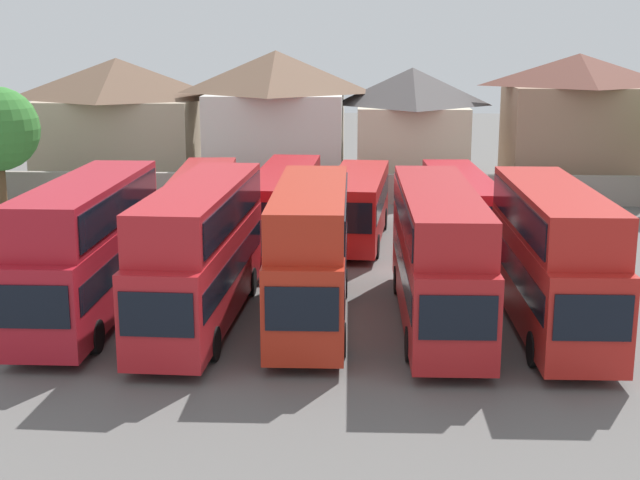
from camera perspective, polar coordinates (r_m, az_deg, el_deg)
name	(u,v)px	position (r m, az deg, el deg)	size (l,w,h in m)	color
ground	(333,220)	(48.54, 0.87, 1.28)	(140.00, 140.00, 0.00)	#605E5B
depot_boundary_wall	(336,189)	(53.47, 1.06, 3.35)	(56.00, 0.50, 1.80)	gray
bus_1	(88,243)	(32.12, -14.78, -0.16)	(2.66, 11.00, 4.98)	#B21926
bus_2	(201,246)	(30.91, -7.70, -0.42)	(2.94, 11.71, 4.91)	red
bus_3	(311,247)	(30.65, -0.61, -0.48)	(2.65, 10.65, 4.86)	red
bus_4	(438,249)	(30.89, 7.63, -0.58)	(2.75, 12.06, 4.76)	#B11C1F
bus_5	(552,252)	(30.73, 14.81, -0.77)	(2.68, 10.60, 4.97)	red
bus_6	(203,201)	(43.96, -7.56, 2.52)	(3.31, 10.49, 3.43)	#B32224
bus_7	(285,201)	(43.49, -2.31, 2.57)	(2.97, 11.98, 3.50)	#B5151D
bus_8	(358,203)	(43.13, 2.46, 2.38)	(3.24, 10.30, 3.38)	red
bus_9	(460,203)	(43.93, 9.07, 2.36)	(3.04, 11.58, 3.27)	red
house_terrace_left	(119,119)	(62.53, -12.90, 7.62)	(11.11, 7.37, 8.49)	tan
house_terrace_centre	(276,118)	(58.85, -2.85, 7.87)	(9.26, 7.79, 9.02)	silver
house_terrace_right	(411,128)	(58.69, 5.94, 7.26)	(7.40, 7.66, 7.94)	beige
house_terrace_far_right	(576,122)	(60.00, 16.23, 7.37)	(9.19, 7.30, 8.85)	#9E7A60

